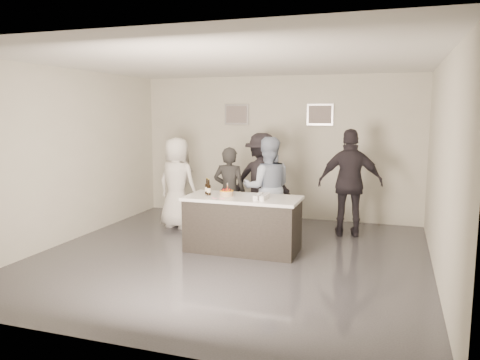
{
  "coord_description": "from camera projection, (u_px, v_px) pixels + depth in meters",
  "views": [
    {
      "loc": [
        2.41,
        -6.69,
        2.27
      ],
      "look_at": [
        0.0,
        0.5,
        1.15
      ],
      "focal_mm": 35.0,
      "sensor_mm": 36.0,
      "label": 1
    }
  ],
  "objects": [
    {
      "name": "tumbler_cluster",
      "position": [
        262.0,
        196.0,
        7.35
      ],
      "size": [
        0.19,
        0.4,
        0.08
      ],
      "primitive_type": "cube",
      "color": "#C28512",
      "rests_on": "bar_counter"
    },
    {
      "name": "wall_back",
      "position": [
        277.0,
        148.0,
        9.96
      ],
      "size": [
        6.0,
        0.04,
        3.0
      ],
      "primitive_type": "cube",
      "color": "beige",
      "rests_on": "ground"
    },
    {
      "name": "wall_right",
      "position": [
        442.0,
        170.0,
        6.2
      ],
      "size": [
        0.04,
        6.0,
        3.0
      ],
      "primitive_type": "cube",
      "color": "beige",
      "rests_on": "ground"
    },
    {
      "name": "person_main_blue",
      "position": [
        267.0,
        188.0,
        8.35
      ],
      "size": [
        1.06,
        0.94,
        1.82
      ],
      "primitive_type": "imported",
      "rotation": [
        0.0,
        0.0,
        3.47
      ],
      "color": "#93A3C0",
      "rests_on": "ground"
    },
    {
      "name": "person_guest_right",
      "position": [
        350.0,
        183.0,
        8.47
      ],
      "size": [
        1.21,
        0.67,
        1.96
      ],
      "primitive_type": "imported",
      "rotation": [
        0.0,
        0.0,
        3.32
      ],
      "color": "#27232A",
      "rests_on": "ground"
    },
    {
      "name": "cake",
      "position": [
        227.0,
        194.0,
        7.6
      ],
      "size": [
        0.22,
        0.22,
        0.08
      ],
      "primitive_type": "cylinder",
      "color": "orange",
      "rests_on": "bar_counter"
    },
    {
      "name": "wall_left",
      "position": [
        67.0,
        156.0,
        8.09
      ],
      "size": [
        0.04,
        6.0,
        3.0
      ],
      "primitive_type": "cube",
      "color": "beige",
      "rests_on": "ground"
    },
    {
      "name": "picture_left",
      "position": [
        237.0,
        114.0,
        10.11
      ],
      "size": [
        0.54,
        0.04,
        0.44
      ],
      "primitive_type": "cube",
      "color": "#B2B2B7",
      "rests_on": "wall_back"
    },
    {
      "name": "person_guest_back",
      "position": [
        262.0,
        180.0,
        9.19
      ],
      "size": [
        1.28,
        0.85,
        1.85
      ],
      "primitive_type": "imported",
      "rotation": [
        0.0,
        0.0,
        3.0
      ],
      "color": "black",
      "rests_on": "ground"
    },
    {
      "name": "picture_right",
      "position": [
        320.0,
        115.0,
        9.55
      ],
      "size": [
        0.54,
        0.04,
        0.44
      ],
      "primitive_type": "cube",
      "color": "#B2B2B7",
      "rests_on": "wall_back"
    },
    {
      "name": "person_guest_left",
      "position": [
        177.0,
        183.0,
        9.1
      ],
      "size": [
        0.96,
        0.73,
        1.77
      ],
      "primitive_type": "imported",
      "rotation": [
        0.0,
        0.0,
        2.93
      ],
      "color": "white",
      "rests_on": "ground"
    },
    {
      "name": "beer_bottle_b",
      "position": [
        209.0,
        187.0,
        7.66
      ],
      "size": [
        0.07,
        0.07,
        0.26
      ],
      "primitive_type": "cylinder",
      "color": "black",
      "rests_on": "bar_counter"
    },
    {
      "name": "floor",
      "position": [
        230.0,
        256.0,
        7.36
      ],
      "size": [
        6.0,
        6.0,
        0.0
      ],
      "primitive_type": "plane",
      "color": "#3D3D42",
      "rests_on": "ground"
    },
    {
      "name": "wall_front",
      "position": [
        120.0,
        195.0,
        4.33
      ],
      "size": [
        6.0,
        0.04,
        3.0
      ],
      "primitive_type": "cube",
      "color": "beige",
      "rests_on": "ground"
    },
    {
      "name": "ceiling",
      "position": [
        229.0,
        61.0,
        6.93
      ],
      "size": [
        6.0,
        6.0,
        0.0
      ],
      "primitive_type": "plane",
      "rotation": [
        3.14,
        0.0,
        0.0
      ],
      "color": "white"
    },
    {
      "name": "bar_counter",
      "position": [
        243.0,
        224.0,
        7.61
      ],
      "size": [
        1.86,
        0.86,
        0.9
      ],
      "primitive_type": "cube",
      "color": "white",
      "rests_on": "ground"
    },
    {
      "name": "candles",
      "position": [
        219.0,
        198.0,
        7.39
      ],
      "size": [
        0.24,
        0.08,
        0.01
      ],
      "primitive_type": "cube",
      "color": "pink",
      "rests_on": "bar_counter"
    },
    {
      "name": "beer_bottle_a",
      "position": [
        207.0,
        186.0,
        7.77
      ],
      "size": [
        0.07,
        0.07,
        0.26
      ],
      "primitive_type": "cylinder",
      "color": "black",
      "rests_on": "bar_counter"
    },
    {
      "name": "person_main_black",
      "position": [
        229.0,
        192.0,
        8.49
      ],
      "size": [
        0.61,
        0.42,
        1.63
      ],
      "primitive_type": "imported",
      "rotation": [
        0.0,
        0.0,
        3.18
      ],
      "color": "black",
      "rests_on": "ground"
    }
  ]
}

